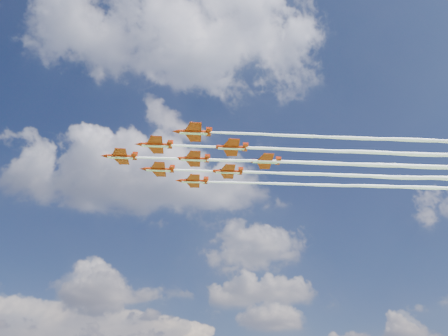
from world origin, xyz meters
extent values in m
cylinder|color=#A52409|center=(-27.63, -4.34, 89.27)|extent=(7.97, 1.10, 1.10)
cone|color=#A52409|center=(-32.61, -4.34, 89.27)|extent=(1.99, 1.10, 1.10)
cone|color=#A52409|center=(-22.95, -4.34, 89.27)|extent=(1.50, 1.00, 1.00)
ellipsoid|color=black|center=(-29.62, -4.34, 89.71)|extent=(2.07, 0.91, 0.71)
cube|color=#A52409|center=(-27.13, -4.34, 89.22)|extent=(3.19, 9.17, 0.14)
cube|color=#A52409|center=(-23.64, -4.34, 89.27)|extent=(1.40, 3.59, 0.12)
cube|color=#A52409|center=(-23.44, -4.34, 90.16)|extent=(1.59, 0.14, 1.79)
cube|color=white|center=(-27.63, -4.34, 88.77)|extent=(7.48, 0.90, 0.12)
cylinder|color=#A52409|center=(-16.87, -11.41, 89.27)|extent=(7.97, 1.10, 1.10)
cone|color=#A52409|center=(-21.85, -11.41, 89.27)|extent=(1.99, 1.10, 1.10)
cone|color=#A52409|center=(-12.18, -11.41, 89.27)|extent=(1.50, 1.00, 1.00)
ellipsoid|color=black|center=(-18.86, -11.41, 89.71)|extent=(2.07, 0.91, 0.71)
cube|color=#A52409|center=(-16.37, -11.41, 89.22)|extent=(3.19, 9.17, 0.14)
cube|color=#A52409|center=(-12.88, -11.41, 89.27)|extent=(1.40, 3.59, 0.12)
cube|color=#A52409|center=(-12.68, -11.41, 90.16)|extent=(1.59, 0.14, 1.79)
cube|color=white|center=(-16.87, -11.41, 88.77)|extent=(7.48, 0.90, 0.12)
cylinder|color=#A52409|center=(-16.87, 2.73, 89.27)|extent=(7.97, 1.10, 1.10)
cone|color=#A52409|center=(-21.85, 2.73, 89.27)|extent=(1.99, 1.10, 1.10)
cone|color=#A52409|center=(-12.18, 2.73, 89.27)|extent=(1.50, 1.00, 1.00)
ellipsoid|color=black|center=(-18.86, 2.73, 89.71)|extent=(2.07, 0.91, 0.71)
cube|color=#A52409|center=(-16.37, 2.73, 89.22)|extent=(3.19, 9.17, 0.14)
cube|color=#A52409|center=(-12.88, 2.73, 89.27)|extent=(1.40, 3.59, 0.12)
cube|color=#A52409|center=(-12.68, 2.73, 90.16)|extent=(1.59, 0.14, 1.79)
cube|color=white|center=(-16.87, 2.73, 88.77)|extent=(7.48, 0.90, 0.12)
cylinder|color=#A52409|center=(-6.11, -18.49, 89.27)|extent=(7.97, 1.10, 1.10)
cone|color=#A52409|center=(-11.09, -18.49, 89.27)|extent=(1.99, 1.10, 1.10)
cone|color=#A52409|center=(-1.42, -18.49, 89.27)|extent=(1.50, 1.00, 1.00)
ellipsoid|color=black|center=(-8.10, -18.49, 89.71)|extent=(2.07, 0.91, 0.71)
cube|color=#A52409|center=(-5.61, -18.49, 89.22)|extent=(3.19, 9.17, 0.14)
cube|color=#A52409|center=(-2.12, -18.49, 89.27)|extent=(1.40, 3.59, 0.12)
cube|color=#A52409|center=(-1.92, -18.49, 90.16)|extent=(1.59, 0.14, 1.79)
cube|color=white|center=(-6.11, -18.49, 88.77)|extent=(7.48, 0.90, 0.12)
cylinder|color=#A52409|center=(-6.10, -4.34, 89.27)|extent=(7.97, 1.10, 1.10)
cone|color=#A52409|center=(-11.09, -4.34, 89.27)|extent=(1.99, 1.10, 1.10)
cone|color=#A52409|center=(-1.42, -4.34, 89.27)|extent=(1.50, 1.00, 1.00)
ellipsoid|color=black|center=(-8.10, -4.34, 89.71)|extent=(2.07, 0.91, 0.71)
cube|color=#A52409|center=(-5.61, -4.34, 89.22)|extent=(3.19, 9.17, 0.14)
cube|color=#A52409|center=(-2.12, -4.34, 89.27)|extent=(1.40, 3.59, 0.12)
cube|color=#A52409|center=(-1.92, -4.34, 90.16)|extent=(1.59, 0.14, 1.79)
cube|color=white|center=(-6.10, -4.34, 88.77)|extent=(7.48, 0.90, 0.12)
cylinder|color=#A52409|center=(-6.10, 9.80, 89.27)|extent=(7.97, 1.10, 1.10)
cone|color=#A52409|center=(-11.09, 9.80, 89.27)|extent=(1.99, 1.10, 1.10)
cone|color=#A52409|center=(-1.42, 9.80, 89.27)|extent=(1.50, 1.00, 1.00)
ellipsoid|color=black|center=(-8.10, 9.80, 89.71)|extent=(2.07, 0.91, 0.71)
cube|color=#A52409|center=(-5.60, 9.80, 89.22)|extent=(3.19, 9.17, 0.14)
cube|color=#A52409|center=(-2.12, 9.80, 89.27)|extent=(1.40, 3.59, 0.12)
cube|color=#A52409|center=(-1.92, 9.80, 90.16)|extent=(1.59, 0.14, 1.79)
cube|color=white|center=(-6.10, 9.80, 88.77)|extent=(7.48, 0.90, 0.12)
cylinder|color=#A52409|center=(4.66, -11.42, 89.27)|extent=(7.97, 1.10, 1.10)
cone|color=#A52409|center=(-0.33, -11.41, 89.27)|extent=(1.99, 1.10, 1.10)
cone|color=#A52409|center=(9.34, -11.42, 89.27)|extent=(1.50, 1.00, 1.00)
ellipsoid|color=black|center=(2.66, -11.42, 89.71)|extent=(2.07, 0.91, 0.71)
cube|color=#A52409|center=(5.16, -11.42, 89.22)|extent=(3.19, 9.17, 0.14)
cube|color=#A52409|center=(8.64, -11.42, 89.27)|extent=(1.40, 3.59, 0.12)
cube|color=#A52409|center=(8.84, -11.42, 90.16)|extent=(1.59, 0.14, 1.79)
cube|color=white|center=(4.66, -11.42, 88.77)|extent=(7.48, 0.90, 0.12)
cylinder|color=#A52409|center=(4.66, 2.73, 89.27)|extent=(7.97, 1.10, 1.10)
cone|color=#A52409|center=(-0.32, 2.73, 89.27)|extent=(1.99, 1.10, 1.10)
cone|color=#A52409|center=(9.34, 2.73, 89.27)|extent=(1.50, 1.00, 1.00)
ellipsoid|color=black|center=(2.67, 2.73, 89.71)|extent=(2.07, 0.91, 0.71)
cube|color=#A52409|center=(5.16, 2.73, 89.22)|extent=(3.19, 9.17, 0.14)
cube|color=#A52409|center=(8.65, 2.73, 89.27)|extent=(1.40, 3.59, 0.12)
cube|color=#A52409|center=(8.84, 2.73, 90.16)|extent=(1.59, 0.14, 1.79)
cube|color=white|center=(4.66, 2.73, 88.77)|extent=(7.48, 0.90, 0.12)
cylinder|color=#A52409|center=(15.42, -4.34, 89.27)|extent=(7.97, 1.10, 1.10)
cone|color=#A52409|center=(10.44, -4.34, 89.27)|extent=(1.99, 1.10, 1.10)
cone|color=#A52409|center=(20.10, -4.35, 89.27)|extent=(1.50, 1.00, 1.00)
ellipsoid|color=black|center=(13.43, -4.34, 89.71)|extent=(2.07, 0.91, 0.71)
cube|color=#A52409|center=(15.92, -4.34, 89.22)|extent=(3.19, 9.17, 0.14)
cube|color=#A52409|center=(19.41, -4.35, 89.27)|extent=(1.40, 3.59, 0.12)
cube|color=#A52409|center=(19.61, -4.35, 90.16)|extent=(1.59, 0.14, 1.79)
cube|color=white|center=(15.42, -4.34, 88.77)|extent=(7.48, 0.90, 0.12)
camera|label=1|loc=(-4.25, -116.35, 22.66)|focal=35.00mm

